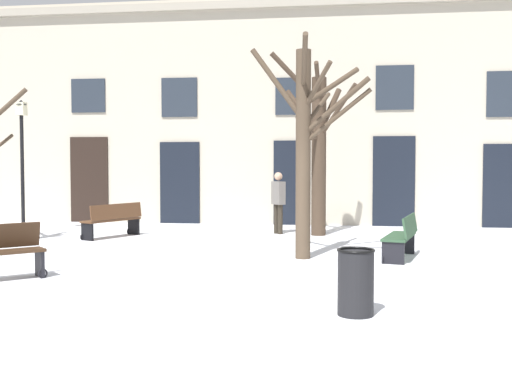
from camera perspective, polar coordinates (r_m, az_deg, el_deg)
ground_plane at (r=11.07m, az=-1.28°, el=-7.56°), size 32.19×32.19×0.00m
building_facade at (r=19.93m, az=2.91°, el=7.41°), size 20.12×0.60×7.12m
tree_foreground at (r=12.81m, az=4.54°, el=4.60°), size 2.48×2.77×4.35m
tree_left_of_center at (r=16.89m, az=5.66°, el=4.12°), size 2.29×1.80×4.83m
streetlamp at (r=18.52m, az=-20.51°, el=3.46°), size 0.30×0.30×3.69m
litter_bin at (r=8.28m, az=9.05°, el=-8.07°), size 0.49×0.49×0.86m
bench_near_center_tree at (r=13.17m, az=13.14°, el=-3.96°), size 0.88×1.72×0.90m
bench_facing_shops at (r=16.79m, az=-12.89°, el=-2.48°), size 1.19×1.75×0.90m
person_strolling at (r=17.20m, az=2.04°, el=-0.71°), size 0.41×0.43×1.69m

